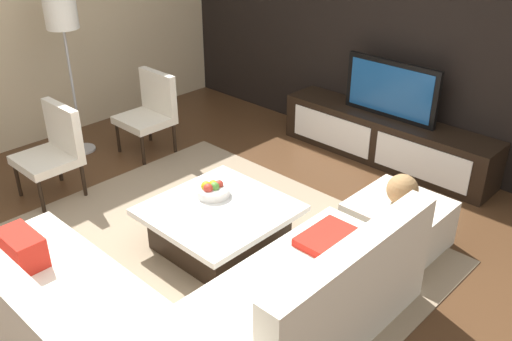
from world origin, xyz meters
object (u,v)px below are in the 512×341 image
(decorative_ball, at_px, (402,190))
(accent_chair_far, at_px, (151,108))
(media_console, at_px, (385,139))
(coffee_table, at_px, (220,226))
(television, at_px, (391,90))
(accent_chair_near, at_px, (54,146))
(ottoman, at_px, (397,224))
(fruit_bowl, at_px, (212,190))
(sectional_couch, at_px, (176,316))
(floor_lamp, at_px, (62,23))

(decorative_ball, bearing_deg, accent_chair_far, -174.93)
(media_console, height_order, coffee_table, media_console)
(television, bearing_deg, accent_chair_near, -124.25)
(ottoman, relative_size, accent_chair_far, 0.80)
(accent_chair_far, bearing_deg, decorative_ball, 8.82)
(fruit_bowl, xyz_separation_m, decorative_ball, (1.20, 0.92, 0.10))
(sectional_couch, bearing_deg, media_console, 99.15)
(floor_lamp, bearing_deg, fruit_bowl, -2.40)
(media_console, xyz_separation_m, television, (0.00, 0.00, 0.55))
(television, relative_size, coffee_table, 0.99)
(media_console, height_order, ottoman, media_console)
(television, xyz_separation_m, fruit_bowl, (-0.28, -2.20, -0.37))
(coffee_table, bearing_deg, ottoman, 44.96)
(floor_lamp, distance_m, fruit_bowl, 2.48)
(sectional_couch, bearing_deg, fruit_bowl, 127.51)
(accent_chair_near, bearing_deg, television, 49.38)
(sectional_couch, distance_m, ottoman, 2.01)
(television, relative_size, accent_chair_far, 1.19)
(coffee_table, height_order, decorative_ball, decorative_ball)
(sectional_couch, bearing_deg, accent_chair_far, 145.79)
(television, bearing_deg, accent_chair_far, -142.43)
(media_console, distance_m, floor_lamp, 3.51)
(ottoman, bearing_deg, decorative_ball, 0.00)
(media_console, bearing_deg, ottoman, -54.13)
(fruit_bowl, height_order, accent_chair_far, accent_chair_far)
(sectional_couch, relative_size, ottoman, 3.45)
(ottoman, height_order, accent_chair_far, accent_chair_far)
(floor_lamp, bearing_deg, accent_chair_near, -42.51)
(television, relative_size, ottoman, 1.48)
(sectional_couch, relative_size, accent_chair_near, 2.78)
(media_console, bearing_deg, fruit_bowl, -97.29)
(floor_lamp, xyz_separation_m, ottoman, (3.47, 0.83, -1.21))
(sectional_couch, bearing_deg, coffee_table, 123.24)
(coffee_table, bearing_deg, accent_chair_near, -166.01)
(coffee_table, distance_m, decorative_ball, 1.48)
(coffee_table, relative_size, ottoman, 1.50)
(fruit_bowl, bearing_deg, television, 82.71)
(fruit_bowl, height_order, decorative_ball, decorative_ball)
(coffee_table, distance_m, floor_lamp, 2.74)
(sectional_couch, xyz_separation_m, fruit_bowl, (-0.80, 1.05, 0.15))
(coffee_table, height_order, fruit_bowl, fruit_bowl)
(sectional_couch, bearing_deg, floor_lamp, 159.61)
(television, relative_size, accent_chair_near, 1.19)
(fruit_bowl, bearing_deg, ottoman, 37.50)
(ottoman, distance_m, fruit_bowl, 1.53)
(media_console, distance_m, television, 0.55)
(media_console, relative_size, decorative_ball, 9.41)
(television, xyz_separation_m, accent_chair_far, (-2.00, -1.54, -0.31))
(media_console, distance_m, coffee_table, 2.30)
(accent_chair_near, height_order, decorative_ball, accent_chair_near)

